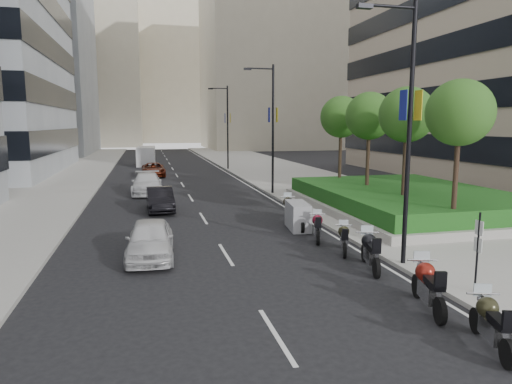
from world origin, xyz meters
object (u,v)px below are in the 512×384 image
object	(u,v)px
parking_sign	(478,248)
car_a	(150,239)
motorcycle_2	(370,251)
delivery_van	(146,157)
motorcycle_0	(491,323)
motorcycle_3	(344,239)
car_b	(160,199)
car_c	(147,183)
motorcycle_4	(317,227)
lamp_post_1	(271,123)
lamp_post_0	(406,121)
lamp_post_2	(226,123)
motorcycle_6	(288,208)
motorcycle_5	(298,216)
car_d	(153,170)
motorcycle_1	(428,286)

from	to	relation	value
parking_sign	car_a	xyz separation A→B (m)	(-9.12, 6.19, -0.74)
motorcycle_2	delivery_van	xyz separation A→B (m)	(-7.38, 42.65, 0.41)
parking_sign	motorcycle_0	bearing A→B (deg)	-123.66
motorcycle_2	motorcycle_3	world-z (taller)	motorcycle_2
car_b	car_c	size ratio (longest dim) A/B	0.81
motorcycle_4	car_b	size ratio (longest dim) A/B	0.50
lamp_post_1	motorcycle_0	bearing A→B (deg)	-92.96
lamp_post_0	lamp_post_2	distance (m)	35.00
motorcycle_2	car_c	world-z (taller)	car_c
lamp_post_0	motorcycle_0	distance (m)	7.38
motorcycle_4	motorcycle_6	world-z (taller)	motorcycle_6
motorcycle_0	motorcycle_5	distance (m)	12.09
motorcycle_3	car_d	size ratio (longest dim) A/B	0.42
car_d	car_c	bearing A→B (deg)	-94.29
motorcycle_0	motorcycle_2	distance (m)	5.79
lamp_post_1	motorcycle_6	world-z (taller)	lamp_post_1
lamp_post_1	parking_sign	distance (m)	20.33
lamp_post_1	car_a	distance (m)	16.77
motorcycle_0	lamp_post_1	bearing A→B (deg)	15.02
motorcycle_5	car_d	bearing A→B (deg)	20.92
motorcycle_2	car_c	distance (m)	20.92
motorcycle_3	motorcycle_2	bearing A→B (deg)	-158.49
motorcycle_5	motorcycle_6	size ratio (longest dim) A/B	0.98
lamp_post_2	car_c	distance (m)	18.12
parking_sign	motorcycle_3	world-z (taller)	parking_sign
motorcycle_1	motorcycle_6	distance (m)	12.07
motorcycle_1	car_b	distance (m)	17.42
motorcycle_1	delivery_van	distance (m)	46.74
motorcycle_0	motorcycle_1	size ratio (longest dim) A/B	0.89
parking_sign	car_d	distance (m)	34.78
motorcycle_2	car_a	size ratio (longest dim) A/B	0.56
lamp_post_0	motorcycle_5	distance (m)	7.88
motorcycle_2	motorcycle_4	distance (m)	4.21
lamp_post_2	motorcycle_1	size ratio (longest dim) A/B	3.71
lamp_post_1	car_a	world-z (taller)	lamp_post_1
car_d	lamp_post_0	bearing A→B (deg)	-76.59
lamp_post_2	delivery_van	size ratio (longest dim) A/B	1.65
lamp_post_1	lamp_post_2	distance (m)	18.00
lamp_post_0	lamp_post_1	distance (m)	17.00
motorcycle_4	car_d	distance (m)	27.25
motorcycle_2	motorcycle_4	xyz separation A→B (m)	(-0.30, 4.20, -0.07)
parking_sign	motorcycle_2	world-z (taller)	parking_sign
car_c	car_d	distance (m)	11.13
car_b	car_d	world-z (taller)	car_b
motorcycle_3	motorcycle_5	world-z (taller)	motorcycle_5
motorcycle_3	car_b	size ratio (longest dim) A/B	0.47
motorcycle_2	delivery_van	distance (m)	43.29
lamp_post_0	motorcycle_3	distance (m)	5.14
lamp_post_1	delivery_van	size ratio (longest dim) A/B	1.65
motorcycle_3	motorcycle_6	world-z (taller)	motorcycle_6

